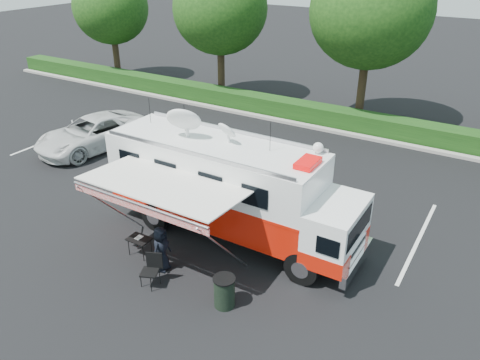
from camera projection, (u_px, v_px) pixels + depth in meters
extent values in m
plane|color=black|center=(232.00, 235.00, 15.97)|extent=(120.00, 120.00, 0.00)
cube|color=#9E998E|center=(425.00, 149.00, 22.45)|extent=(60.00, 0.35, 0.15)
cube|color=black|center=(430.00, 135.00, 22.94)|extent=(60.00, 1.20, 1.00)
cylinder|color=black|center=(116.00, 52.00, 33.31)|extent=(0.44, 0.44, 4.00)
ellipsoid|color=#14380F|center=(111.00, 8.00, 31.97)|extent=(5.12, 5.12, 4.86)
cylinder|color=black|center=(221.00, 64.00, 29.04)|extent=(0.44, 0.44, 4.40)
ellipsoid|color=#14380F|center=(220.00, 9.00, 27.57)|extent=(5.63, 5.63, 5.35)
cylinder|color=black|center=(363.00, 81.00, 24.78)|extent=(0.44, 0.44, 4.80)
ellipsoid|color=#14380F|center=(371.00, 10.00, 23.17)|extent=(6.14, 6.14, 5.84)
cube|color=silver|center=(58.00, 137.00, 24.05)|extent=(0.12, 5.50, 0.01)
cube|color=silver|center=(147.00, 162.00, 21.26)|extent=(0.12, 5.50, 0.01)
cube|color=silver|center=(262.00, 195.00, 18.48)|extent=(0.12, 5.50, 0.01)
cube|color=silver|center=(418.00, 240.00, 15.70)|extent=(0.12, 5.50, 0.01)
cube|color=black|center=(232.00, 222.00, 15.73)|extent=(8.16, 1.33, 0.28)
cylinder|color=black|center=(302.00, 268.00, 13.53)|extent=(1.04, 0.30, 1.04)
cylinder|color=black|center=(329.00, 234.00, 15.12)|extent=(1.04, 0.30, 1.04)
cylinder|color=black|center=(156.00, 216.00, 16.08)|extent=(1.04, 0.30, 1.04)
cylinder|color=black|center=(192.00, 192.00, 17.67)|extent=(1.04, 0.30, 1.04)
cube|color=silver|center=(357.00, 262.00, 13.70)|extent=(0.19, 2.37, 0.38)
cube|color=white|center=(337.00, 229.00, 13.63)|extent=(1.33, 2.37, 1.61)
cube|color=red|center=(335.00, 245.00, 13.88)|extent=(1.35, 2.39, 0.52)
cube|color=black|center=(358.00, 227.00, 13.21)|extent=(0.11, 2.07, 0.66)
cube|color=red|center=(215.00, 199.00, 15.72)|extent=(7.21, 2.37, 1.14)
cube|color=red|center=(215.00, 184.00, 15.46)|extent=(7.23, 2.39, 0.09)
cube|color=white|center=(214.00, 164.00, 15.14)|extent=(7.21, 2.37, 1.33)
cube|color=white|center=(214.00, 144.00, 14.82)|extent=(7.21, 2.37, 0.08)
cube|color=#CC0505|center=(308.00, 163.00, 13.26)|extent=(0.52, 0.90, 0.15)
sphere|color=white|center=(318.00, 148.00, 13.98)|extent=(0.32, 0.32, 0.32)
ellipsoid|color=white|center=(184.00, 120.00, 14.89)|extent=(1.14, 1.14, 0.34)
ellipsoid|color=white|center=(227.00, 130.00, 14.57)|extent=(0.66, 0.66, 0.19)
cylinder|color=black|center=(150.00, 111.00, 16.25)|extent=(0.02, 0.02, 0.95)
cylinder|color=black|center=(185.00, 118.00, 15.55)|extent=(0.02, 0.02, 0.95)
cylinder|color=black|center=(270.00, 137.00, 14.05)|extent=(0.02, 0.02, 0.95)
cube|color=silver|center=(163.00, 185.00, 13.35)|extent=(4.75, 2.28, 0.20)
cube|color=red|center=(137.00, 207.00, 12.57)|extent=(4.75, 0.04, 0.27)
cylinder|color=#B2B2B7|center=(136.00, 203.00, 12.50)|extent=(4.75, 0.07, 0.07)
cylinder|color=#B2B2B7|center=(113.00, 208.00, 14.91)|extent=(0.05, 2.47, 2.74)
cylinder|color=#B2B2B7|center=(225.00, 249.00, 12.94)|extent=(0.05, 2.47, 2.74)
imported|color=silver|center=(95.00, 148.00, 22.77)|extent=(3.44, 5.90, 1.54)
imported|color=black|center=(163.00, 269.00, 14.33)|extent=(0.53, 0.76, 1.47)
cube|color=black|center=(139.00, 239.00, 14.69)|extent=(0.74, 0.53, 0.03)
cylinder|color=black|center=(129.00, 247.00, 14.82)|extent=(0.02, 0.02, 0.60)
cylinder|color=black|center=(137.00, 241.00, 15.11)|extent=(0.02, 0.02, 0.60)
cylinder|color=black|center=(143.00, 253.00, 14.54)|extent=(0.02, 0.02, 0.60)
cylinder|color=black|center=(151.00, 247.00, 14.83)|extent=(0.02, 0.02, 0.60)
cube|color=silver|center=(139.00, 237.00, 14.74)|extent=(0.19, 0.26, 0.01)
cube|color=black|center=(150.00, 272.00, 13.41)|extent=(0.64, 0.64, 0.04)
cube|color=black|center=(154.00, 260.00, 13.47)|extent=(0.46, 0.24, 0.54)
cylinder|color=black|center=(141.00, 280.00, 13.46)|extent=(0.02, 0.02, 0.48)
cylinder|color=black|center=(150.00, 273.00, 13.75)|extent=(0.02, 0.02, 0.48)
cylinder|color=black|center=(151.00, 285.00, 13.28)|extent=(0.02, 0.02, 0.48)
cylinder|color=black|center=(160.00, 277.00, 13.57)|extent=(0.02, 0.02, 0.48)
cylinder|color=black|center=(224.00, 292.00, 12.69)|extent=(0.58, 0.58, 0.89)
cylinder|color=black|center=(224.00, 279.00, 12.48)|extent=(0.62, 0.62, 0.04)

